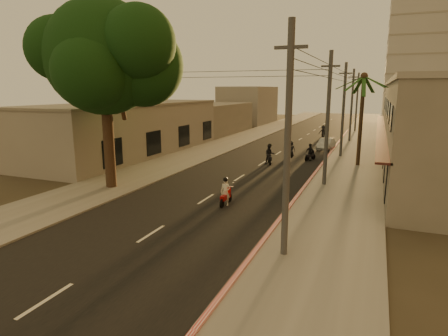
{
  "coord_description": "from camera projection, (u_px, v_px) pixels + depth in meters",
  "views": [
    {
      "loc": [
        9.22,
        -17.76,
        6.54
      ],
      "look_at": [
        -0.01,
        4.96,
        1.36
      ],
      "focal_mm": 30.0,
      "sensor_mm": 36.0,
      "label": 1
    }
  ],
  "objects": [
    {
      "name": "palm_tree",
      "position": [
        364.0,
        82.0,
        30.93
      ],
      "size": [
        5.0,
        5.0,
        8.2
      ],
      "color": "black",
      "rests_on": "ground"
    },
    {
      "name": "shophouse_row",
      "position": [
        437.0,
        124.0,
        31.27
      ],
      "size": [
        8.8,
        34.2,
        7.3
      ],
      "color": "gray",
      "rests_on": "ground"
    },
    {
      "name": "left_building",
      "position": [
        131.0,
        129.0,
        38.15
      ],
      "size": [
        8.2,
        24.2,
        5.2
      ],
      "color": "gray",
      "rests_on": "ground"
    },
    {
      "name": "scooter_mid_b",
      "position": [
        310.0,
        153.0,
        34.81
      ],
      "size": [
        1.18,
        1.55,
        1.62
      ],
      "rotation": [
        0.0,
        0.0,
        -0.42
      ],
      "color": "black",
      "rests_on": "ground"
    },
    {
      "name": "curb_stripe",
      "position": [
        322.0,
        165.0,
        32.55
      ],
      "size": [
        0.2,
        60.0,
        0.2
      ],
      "primitive_type": "cube",
      "color": "red",
      "rests_on": "ground"
    },
    {
      "name": "filler_left_far",
      "position": [
        249.0,
        105.0,
        72.42
      ],
      "size": [
        8.0,
        14.0,
        7.0
      ],
      "primitive_type": "cube",
      "color": "gray",
      "rests_on": "ground"
    },
    {
      "name": "scooter_far_a",
      "position": [
        291.0,
        150.0,
        36.7
      ],
      "size": [
        1.0,
        1.61,
        1.61
      ],
      "rotation": [
        0.0,
        0.0,
        0.27
      ],
      "color": "black",
      "rests_on": "ground"
    },
    {
      "name": "scooter_far_b",
      "position": [
        323.0,
        132.0,
        50.88
      ],
      "size": [
        1.16,
        1.81,
        1.78
      ],
      "rotation": [
        0.0,
        0.0,
        0.06
      ],
      "color": "black",
      "rests_on": "ground"
    },
    {
      "name": "scooter_far_c",
      "position": [
        326.0,
        130.0,
        54.18
      ],
      "size": [
        0.8,
        1.75,
        1.72
      ],
      "rotation": [
        0.0,
        0.0,
        0.01
      ],
      "color": "black",
      "rests_on": "ground"
    },
    {
      "name": "broadleaf_tree",
      "position": [
        110.0,
        58.0,
        23.48
      ],
      "size": [
        9.6,
        8.7,
        12.1
      ],
      "color": "black",
      "rests_on": "ground"
    },
    {
      "name": "parked_car",
      "position": [
        326.0,
        144.0,
        41.04
      ],
      "size": [
        2.16,
        4.12,
        1.26
      ],
      "primitive_type": "imported",
      "rotation": [
        0.0,
        0.0,
        -0.11
      ],
      "color": "#9FA3A7",
      "rests_on": "ground"
    },
    {
      "name": "sidewalk_left",
      "position": [
        213.0,
        148.0,
        41.73
      ],
      "size": [
        5.0,
        140.0,
        0.12
      ],
      "primitive_type": "cube",
      "color": "slate",
      "rests_on": "ground"
    },
    {
      "name": "distant_tower",
      "position": [
        426.0,
        44.0,
        62.82
      ],
      "size": [
        12.1,
        12.1,
        28.0
      ],
      "color": "#B7B5B2",
      "rests_on": "ground"
    },
    {
      "name": "filler_left_near",
      "position": [
        211.0,
        119.0,
        56.37
      ],
      "size": [
        8.0,
        14.0,
        4.4
      ],
      "primitive_type": "cube",
      "color": "gray",
      "rests_on": "ground"
    },
    {
      "name": "filler_right",
      "position": [
        412.0,
        113.0,
        55.86
      ],
      "size": [
        8.0,
        14.0,
        6.0
      ],
      "primitive_type": "cube",
      "color": "gray",
      "rests_on": "ground"
    },
    {
      "name": "road",
      "position": [
        278.0,
        153.0,
        38.97
      ],
      "size": [
        10.0,
        140.0,
        0.02
      ],
      "primitive_type": "cube",
      "color": "black",
      "rests_on": "ground"
    },
    {
      "name": "ground",
      "position": [
        191.0,
        209.0,
        20.85
      ],
      "size": [
        160.0,
        160.0,
        0.0
      ],
      "primitive_type": "plane",
      "color": "#383023",
      "rests_on": "ground"
    },
    {
      "name": "scooter_mid_a",
      "position": [
        270.0,
        155.0,
        33.11
      ],
      "size": [
        1.29,
        1.82,
        1.87
      ],
      "rotation": [
        0.0,
        0.0,
        0.36
      ],
      "color": "black",
      "rests_on": "ground"
    },
    {
      "name": "utility_poles",
      "position": [
        345.0,
        89.0,
        35.34
      ],
      "size": [
        1.2,
        48.26,
        9.0
      ],
      "color": "#38383A",
      "rests_on": "ground"
    },
    {
      "name": "sidewalk_right",
      "position": [
        354.0,
        157.0,
        36.2
      ],
      "size": [
        5.0,
        140.0,
        0.12
      ],
      "primitive_type": "cube",
      "color": "slate",
      "rests_on": "ground"
    },
    {
      "name": "scooter_red",
      "position": [
        226.0,
        193.0,
        21.34
      ],
      "size": [
        0.64,
        1.7,
        1.67
      ],
      "rotation": [
        0.0,
        0.0,
        0.0
      ],
      "color": "black",
      "rests_on": "ground"
    }
  ]
}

